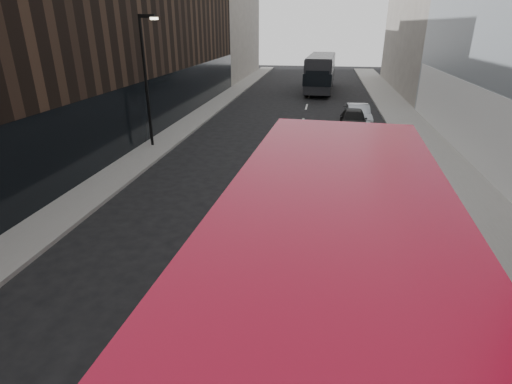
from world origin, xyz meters
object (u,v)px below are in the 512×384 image
at_px(street_lamp, 147,73).
at_px(car_c, 353,120).
at_px(grey_bus, 321,72).
at_px(car_b, 358,115).
at_px(car_a, 306,181).

xyz_separation_m(street_lamp, car_c, (11.73, 6.38, -3.54)).
height_order(grey_bus, car_b, grey_bus).
bearing_deg(car_b, car_a, -106.23).
relative_size(car_a, car_c, 1.02).
height_order(street_lamp, car_a, street_lamp).
bearing_deg(grey_bus, car_a, -87.65).
xyz_separation_m(car_a, car_b, (2.99, 13.89, -0.06)).
bearing_deg(street_lamp, grey_bus, 68.48).
distance_m(grey_bus, car_c, 17.13).
bearing_deg(street_lamp, car_c, 28.55).
height_order(car_a, car_c, car_a).
height_order(car_b, car_c, car_b).
xyz_separation_m(car_b, car_c, (-0.40, -1.51, -0.07)).
relative_size(grey_bus, car_c, 2.62).
distance_m(street_lamp, car_b, 14.88).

